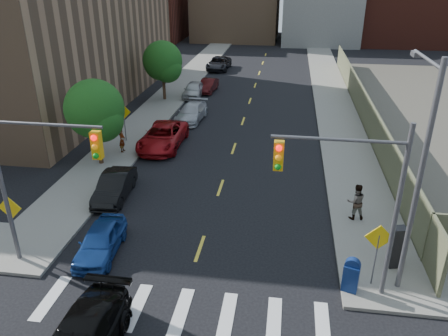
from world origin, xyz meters
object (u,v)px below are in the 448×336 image
(parked_car_red, at_px, (163,136))
(payphone, at_px, (397,247))
(parked_car_silver, at_px, (192,113))
(parked_car_white, at_px, (194,90))
(pedestrian_east, at_px, (356,202))
(mailbox, at_px, (351,275))
(parked_car_maroon, at_px, (208,86))
(parked_car_grey, at_px, (219,63))
(parked_car_blue, at_px, (100,241))
(parked_car_black, at_px, (115,186))
(pedestrian_west, at_px, (122,140))

(parked_car_red, xyz_separation_m, payphone, (13.21, -11.77, 0.29))
(parked_car_silver, bearing_deg, payphone, -50.47)
(parked_car_red, distance_m, parked_car_white, 12.97)
(pedestrian_east, bearing_deg, mailbox, 72.91)
(parked_car_silver, bearing_deg, parked_car_white, 104.98)
(parked_car_red, xyz_separation_m, parked_car_maroon, (0.42, 15.10, -0.15))
(parked_car_white, relative_size, parked_car_grey, 0.79)
(parked_car_blue, distance_m, parked_car_maroon, 27.67)
(parked_car_white, xyz_separation_m, mailbox, (11.80, -26.53, 0.13))
(parked_car_blue, relative_size, parked_car_black, 0.93)
(parked_car_maroon, bearing_deg, parked_car_grey, 97.55)
(parked_car_blue, distance_m, parked_car_grey, 38.25)
(parked_car_silver, relative_size, mailbox, 3.22)
(parked_car_black, bearing_deg, parked_car_maroon, 83.42)
(parked_car_black, xyz_separation_m, parked_car_red, (0.58, 7.57, 0.11))
(mailbox, distance_m, payphone, 2.69)
(parked_car_maroon, bearing_deg, payphone, -60.20)
(parked_car_blue, height_order, parked_car_silver, parked_car_silver)
(parked_car_silver, xyz_separation_m, pedestrian_west, (-3.11, -7.52, 0.27))
(parked_car_white, bearing_deg, parked_car_grey, 88.39)
(parked_car_silver, height_order, parked_car_white, parked_car_white)
(parked_car_blue, relative_size, parked_car_maroon, 1.00)
(parked_car_blue, bearing_deg, payphone, -0.68)
(parked_car_blue, xyz_separation_m, parked_car_white, (-1.30, 25.53, 0.07))
(parked_car_black, bearing_deg, payphone, -20.99)
(parked_car_blue, height_order, parked_car_black, parked_car_black)
(parked_car_silver, height_order, parked_car_maroon, parked_car_silver)
(parked_car_red, bearing_deg, pedestrian_west, -147.03)
(parked_car_red, relative_size, mailbox, 3.93)
(mailbox, xyz_separation_m, pedestrian_east, (0.81, 5.46, 0.23))
(parked_car_grey, bearing_deg, pedestrian_east, -68.71)
(pedestrian_west, bearing_deg, parked_car_silver, -25.36)
(parked_car_maroon, bearing_deg, parked_car_black, -88.18)
(parked_car_black, relative_size, parked_car_white, 0.97)
(parked_car_maroon, bearing_deg, parked_car_red, -87.25)
(mailbox, xyz_separation_m, pedestrian_west, (-13.61, 12.04, 0.10))
(parked_car_silver, relative_size, payphone, 2.51)
(parked_car_black, distance_m, parked_car_maroon, 22.69)
(parked_car_red, relative_size, payphone, 3.06)
(parked_car_white, xyz_separation_m, payphone, (13.79, -24.73, 0.35))
(pedestrian_east, bearing_deg, payphone, 99.22)
(parked_car_red, xyz_separation_m, pedestrian_west, (-2.39, -1.53, 0.16))
(parked_car_black, bearing_deg, parked_car_grey, 85.24)
(payphone, bearing_deg, parked_car_silver, 109.60)
(parked_car_blue, distance_m, pedestrian_west, 11.48)
(parked_car_blue, distance_m, parked_car_red, 12.60)
(parked_car_blue, bearing_deg, parked_car_grey, 86.98)
(parked_car_maroon, distance_m, parked_car_grey, 10.58)
(parked_car_silver, xyz_separation_m, parked_car_white, (-1.30, 6.97, 0.05))
(parked_car_grey, height_order, pedestrian_west, pedestrian_west)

